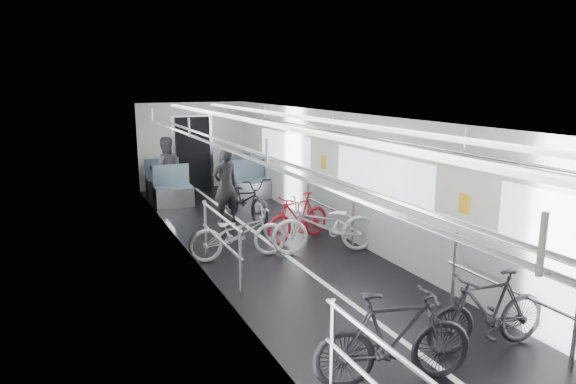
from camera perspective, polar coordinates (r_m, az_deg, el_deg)
name	(u,v)px	position (r m, az deg, el deg)	size (l,w,h in m)	color
car_shell	(261,180)	(9.74, -3.05, 1.31)	(3.02, 14.01, 2.41)	black
bike_left_mid	(394,338)	(5.34, 11.67, -15.63)	(0.47, 1.65, 0.99)	black
bike_left_far	(238,233)	(8.77, -5.57, -4.57)	(0.59, 1.69, 0.89)	#B9B9BE
bike_right_near	(488,311)	(6.27, 21.32, -12.18)	(0.44, 1.55, 0.93)	black
bike_right_mid	(325,226)	(9.00, 4.13, -3.74)	(0.66, 1.89, 0.99)	#B4B3B8
bike_right_far	(298,217)	(9.68, 1.13, -2.81)	(0.43, 1.53, 0.92)	maroon
bike_aisle	(245,199)	(11.02, -4.82, -0.77)	(0.66, 1.90, 1.00)	black
person_standing	(226,185)	(10.93, -6.95, 0.72)	(0.59, 0.39, 1.61)	black
person_seated	(166,170)	(13.04, -13.42, 2.40)	(0.80, 0.62, 1.64)	#312E36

